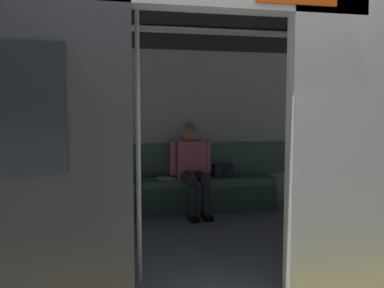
{
  "coord_description": "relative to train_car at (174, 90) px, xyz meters",
  "views": [
    {
      "loc": [
        0.61,
        2.42,
        1.31
      ],
      "look_at": [
        -0.12,
        -1.38,
        1.0
      ],
      "focal_mm": 35.52,
      "sensor_mm": 36.0,
      "label": 1
    }
  ],
  "objects": [
    {
      "name": "train_car",
      "position": [
        0.0,
        0.0,
        0.0
      ],
      "size": [
        6.4,
        2.97,
        2.29
      ],
      "color": "#ADAFB5",
      "rests_on": "ground_plane"
    },
    {
      "name": "bench_seat",
      "position": [
        -0.07,
        -1.14,
        -1.19
      ],
      "size": [
        2.92,
        0.44,
        0.45
      ],
      "color": "#4C7566",
      "rests_on": "ground_plane"
    },
    {
      "name": "person_seated",
      "position": [
        -0.39,
        -1.09,
        -0.87
      ],
      "size": [
        0.55,
        0.7,
        1.18
      ],
      "color": "pink",
      "rests_on": "ground_plane"
    },
    {
      "name": "handbag",
      "position": [
        -0.85,
        -1.2,
        -1.0
      ],
      "size": [
        0.26,
        0.15,
        0.17
      ],
      "color": "#262D4C",
      "rests_on": "bench_seat"
    },
    {
      "name": "book",
      "position": [
        -0.07,
        -1.15,
        -1.08
      ],
      "size": [
        0.24,
        0.27,
        0.03
      ],
      "primitive_type": "cube",
      "rotation": [
        0.0,
        0.0,
        0.52
      ],
      "color": "silver",
      "rests_on": "bench_seat"
    },
    {
      "name": "grab_pole_door",
      "position": [
        0.39,
        0.84,
        -0.46
      ],
      "size": [
        0.04,
        0.04,
        2.15
      ],
      "primitive_type": "cylinder",
      "color": "silver",
      "rests_on": "ground_plane"
    }
  ]
}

